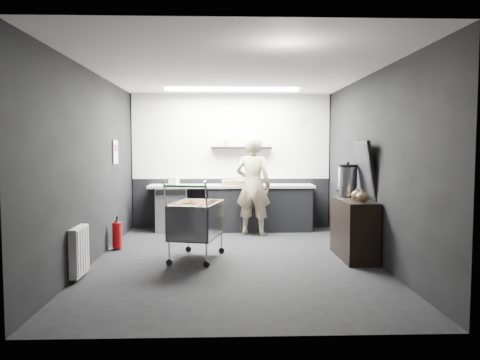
{
  "coord_description": "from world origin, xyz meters",
  "views": [
    {
      "loc": [
        -0.14,
        -6.67,
        1.63
      ],
      "look_at": [
        0.1,
        0.4,
        1.13
      ],
      "focal_mm": 35.0,
      "sensor_mm": 36.0,
      "label": 1
    }
  ],
  "objects": [
    {
      "name": "floor",
      "position": [
        0.0,
        0.0,
        0.0
      ],
      "size": [
        5.5,
        5.5,
        0.0
      ],
      "primitive_type": "plane",
      "color": "black",
      "rests_on": "ground"
    },
    {
      "name": "ceiling",
      "position": [
        0.0,
        0.0,
        2.7
      ],
      "size": [
        5.5,
        5.5,
        0.0
      ],
      "primitive_type": "plane",
      "rotation": [
        3.14,
        0.0,
        0.0
      ],
      "color": "white",
      "rests_on": "wall_back"
    },
    {
      "name": "wall_back",
      "position": [
        0.0,
        2.75,
        1.35
      ],
      "size": [
        5.5,
        0.0,
        5.5
      ],
      "primitive_type": "plane",
      "rotation": [
        1.57,
        0.0,
        0.0
      ],
      "color": "black",
      "rests_on": "floor"
    },
    {
      "name": "wall_front",
      "position": [
        0.0,
        -2.75,
        1.35
      ],
      "size": [
        5.5,
        0.0,
        5.5
      ],
      "primitive_type": "plane",
      "rotation": [
        -1.57,
        0.0,
        0.0
      ],
      "color": "black",
      "rests_on": "floor"
    },
    {
      "name": "wall_left",
      "position": [
        -2.0,
        0.0,
        1.35
      ],
      "size": [
        0.0,
        5.5,
        5.5
      ],
      "primitive_type": "plane",
      "rotation": [
        1.57,
        0.0,
        1.57
      ],
      "color": "black",
      "rests_on": "floor"
    },
    {
      "name": "wall_right",
      "position": [
        2.0,
        0.0,
        1.35
      ],
      "size": [
        0.0,
        5.5,
        5.5
      ],
      "primitive_type": "plane",
      "rotation": [
        1.57,
        0.0,
        -1.57
      ],
      "color": "black",
      "rests_on": "floor"
    },
    {
      "name": "kitchen_wall_panel",
      "position": [
        0.0,
        2.73,
        1.85
      ],
      "size": [
        3.95,
        0.02,
        1.7
      ],
      "primitive_type": "cube",
      "color": "silver",
      "rests_on": "wall_back"
    },
    {
      "name": "dado_panel",
      "position": [
        0.0,
        2.73,
        0.5
      ],
      "size": [
        3.95,
        0.02,
        1.0
      ],
      "primitive_type": "cube",
      "color": "black",
      "rests_on": "wall_back"
    },
    {
      "name": "floating_shelf",
      "position": [
        0.2,
        2.62,
        1.62
      ],
      "size": [
        1.2,
        0.22,
        0.04
      ],
      "primitive_type": "cube",
      "color": "black",
      "rests_on": "wall_back"
    },
    {
      "name": "wall_clock",
      "position": [
        1.4,
        2.72,
        2.15
      ],
      "size": [
        0.2,
        0.03,
        0.2
      ],
      "primitive_type": "cylinder",
      "rotation": [
        1.57,
        0.0,
        0.0
      ],
      "color": "silver",
      "rests_on": "wall_back"
    },
    {
      "name": "poster",
      "position": [
        -1.98,
        1.3,
        1.55
      ],
      "size": [
        0.02,
        0.3,
        0.4
      ],
      "primitive_type": "cube",
      "color": "silver",
      "rests_on": "wall_left"
    },
    {
      "name": "poster_red_band",
      "position": [
        -1.98,
        1.3,
        1.62
      ],
      "size": [
        0.02,
        0.22,
        0.1
      ],
      "primitive_type": "cube",
      "color": "red",
      "rests_on": "poster"
    },
    {
      "name": "radiator",
      "position": [
        -1.94,
        -0.9,
        0.35
      ],
      "size": [
        0.1,
        0.5,
        0.6
      ],
      "primitive_type": "cube",
      "color": "silver",
      "rests_on": "wall_left"
    },
    {
      "name": "ceiling_strip",
      "position": [
        0.0,
        1.85,
        2.67
      ],
      "size": [
        2.4,
        0.2,
        0.04
      ],
      "primitive_type": "cube",
      "color": "white",
      "rests_on": "ceiling"
    },
    {
      "name": "prep_counter",
      "position": [
        0.14,
        2.42,
        0.46
      ],
      "size": [
        3.2,
        0.61,
        0.9
      ],
      "color": "black",
      "rests_on": "floor"
    },
    {
      "name": "person",
      "position": [
        0.39,
        1.97,
        0.92
      ],
      "size": [
        0.78,
        0.63,
        1.84
      ],
      "primitive_type": "imported",
      "rotation": [
        0.0,
        0.0,
        2.81
      ],
      "color": "beige",
      "rests_on": "floor"
    },
    {
      "name": "shopping_cart",
      "position": [
        -0.55,
        0.07,
        0.54
      ],
      "size": [
        0.83,
        1.15,
        1.13
      ],
      "color": "silver",
      "rests_on": "floor"
    },
    {
      "name": "sideboard",
      "position": [
        1.77,
        0.11,
        0.55
      ],
      "size": [
        0.49,
        1.15,
        1.73
      ],
      "color": "black",
      "rests_on": "floor"
    },
    {
      "name": "fire_extinguisher",
      "position": [
        -1.85,
        0.76,
        0.25
      ],
      "size": [
        0.15,
        0.15,
        0.51
      ],
      "color": "#AB0B0E",
      "rests_on": "floor"
    },
    {
      "name": "cardboard_box",
      "position": [
        0.05,
        2.37,
        0.95
      ],
      "size": [
        0.47,
        0.36,
        0.09
      ],
      "primitive_type": "cube",
      "rotation": [
        0.0,
        0.0,
        0.01
      ],
      "color": "#968150",
      "rests_on": "prep_counter"
    },
    {
      "name": "pink_tub",
      "position": [
        0.15,
        2.42,
        0.99
      ],
      "size": [
        0.19,
        0.19,
        0.19
      ],
      "primitive_type": "cylinder",
      "color": "beige",
      "rests_on": "prep_counter"
    },
    {
      "name": "white_container",
      "position": [
        -1.11,
        2.37,
        0.98
      ],
      "size": [
        0.21,
        0.19,
        0.15
      ],
      "primitive_type": "cube",
      "rotation": [
        0.0,
        0.0,
        -0.38
      ],
      "color": "silver",
      "rests_on": "prep_counter"
    }
  ]
}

